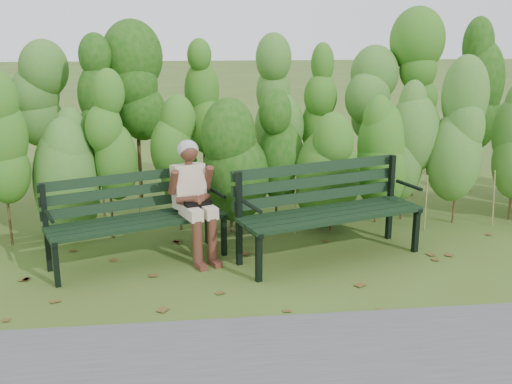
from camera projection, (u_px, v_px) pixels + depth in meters
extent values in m
plane|color=#40511D|center=(260.00, 274.00, 5.97)|extent=(80.00, 80.00, 0.00)
cylinder|color=#47381E|center=(6.00, 207.00, 6.81)|extent=(0.03, 0.03, 0.80)
ellipsoid|color=#48751C|center=(0.00, 152.00, 6.64)|extent=(0.64, 0.64, 1.44)
cylinder|color=#47381E|center=(62.00, 205.00, 6.87)|extent=(0.03, 0.03, 0.80)
ellipsoid|color=#48751C|center=(57.00, 151.00, 6.70)|extent=(0.64, 0.64, 1.44)
cylinder|color=#47381E|center=(116.00, 204.00, 6.94)|extent=(0.03, 0.03, 0.80)
ellipsoid|color=#48751C|center=(112.00, 149.00, 6.77)|extent=(0.64, 0.64, 1.44)
cylinder|color=#47381E|center=(169.00, 202.00, 7.01)|extent=(0.03, 0.03, 0.80)
ellipsoid|color=#48751C|center=(167.00, 148.00, 6.84)|extent=(0.64, 0.64, 1.44)
cylinder|color=#47381E|center=(221.00, 200.00, 7.08)|extent=(0.03, 0.03, 0.80)
ellipsoid|color=#48751C|center=(220.00, 147.00, 6.91)|extent=(0.64, 0.64, 1.44)
cylinder|color=#47381E|center=(272.00, 198.00, 7.15)|extent=(0.03, 0.03, 0.80)
ellipsoid|color=#48751C|center=(273.00, 146.00, 6.98)|extent=(0.64, 0.64, 1.44)
cylinder|color=#47381E|center=(322.00, 197.00, 7.21)|extent=(0.03, 0.03, 0.80)
ellipsoid|color=#48751C|center=(324.00, 145.00, 7.04)|extent=(0.64, 0.64, 1.44)
cylinder|color=#47381E|center=(372.00, 195.00, 7.28)|extent=(0.03, 0.03, 0.80)
ellipsoid|color=#48751C|center=(374.00, 144.00, 7.11)|extent=(0.64, 0.64, 1.44)
cylinder|color=#47381E|center=(420.00, 194.00, 7.35)|extent=(0.03, 0.03, 0.80)
ellipsoid|color=#48751C|center=(424.00, 142.00, 7.18)|extent=(0.64, 0.64, 1.44)
cylinder|color=#47381E|center=(467.00, 192.00, 7.42)|extent=(0.03, 0.03, 0.80)
ellipsoid|color=#48751C|center=(472.00, 141.00, 7.25)|extent=(0.64, 0.64, 1.44)
cylinder|color=#47381E|center=(32.00, 174.00, 7.73)|extent=(0.04, 0.04, 1.10)
ellipsoid|color=#154B0C|center=(25.00, 105.00, 7.50)|extent=(0.70, 0.70, 1.98)
cylinder|color=#47381E|center=(93.00, 172.00, 7.82)|extent=(0.04, 0.04, 1.10)
ellipsoid|color=#154B0C|center=(88.00, 104.00, 7.58)|extent=(0.70, 0.70, 1.98)
cylinder|color=#47381E|center=(152.00, 170.00, 7.90)|extent=(0.04, 0.04, 1.10)
ellipsoid|color=#154B0C|center=(149.00, 104.00, 7.67)|extent=(0.70, 0.70, 1.98)
cylinder|color=#47381E|center=(211.00, 169.00, 7.99)|extent=(0.04, 0.04, 1.10)
ellipsoid|color=#154B0C|center=(209.00, 103.00, 7.75)|extent=(0.70, 0.70, 1.98)
cylinder|color=#47381E|center=(268.00, 167.00, 8.07)|extent=(0.04, 0.04, 1.10)
ellipsoid|color=#154B0C|center=(268.00, 102.00, 7.84)|extent=(0.70, 0.70, 1.98)
cylinder|color=#47381E|center=(323.00, 166.00, 8.16)|extent=(0.04, 0.04, 1.10)
ellipsoid|color=#154B0C|center=(325.00, 101.00, 7.92)|extent=(0.70, 0.70, 1.98)
cylinder|color=#47381E|center=(378.00, 164.00, 8.24)|extent=(0.04, 0.04, 1.10)
ellipsoid|color=#154B0C|center=(381.00, 100.00, 8.01)|extent=(0.70, 0.70, 1.98)
cylinder|color=#47381E|center=(431.00, 163.00, 8.33)|extent=(0.04, 0.04, 1.10)
ellipsoid|color=#154B0C|center=(436.00, 100.00, 8.10)|extent=(0.70, 0.70, 1.98)
cylinder|color=#47381E|center=(484.00, 162.00, 8.41)|extent=(0.04, 0.04, 1.10)
ellipsoid|color=#154B0C|center=(490.00, 99.00, 8.18)|extent=(0.70, 0.70, 1.98)
cube|color=brown|center=(209.00, 264.00, 6.20)|extent=(0.08, 0.10, 0.01)
cube|color=brown|center=(411.00, 239.00, 6.94)|extent=(0.11, 0.11, 0.01)
cube|color=brown|center=(384.00, 309.00, 5.22)|extent=(0.09, 0.11, 0.01)
cube|color=brown|center=(18.00, 286.00, 5.69)|extent=(0.08, 0.10, 0.01)
cube|color=brown|center=(368.00, 246.00, 6.73)|extent=(0.09, 0.11, 0.01)
cube|color=brown|center=(297.00, 264.00, 6.21)|extent=(0.10, 0.08, 0.01)
cube|color=brown|center=(62.00, 283.00, 5.73)|extent=(0.11, 0.11, 0.01)
cube|color=brown|center=(250.00, 270.00, 6.06)|extent=(0.10, 0.11, 0.01)
cube|color=brown|center=(422.00, 305.00, 5.30)|extent=(0.11, 0.11, 0.01)
cube|color=brown|center=(280.00, 245.00, 6.75)|extent=(0.11, 0.11, 0.01)
cube|color=brown|center=(115.00, 309.00, 5.21)|extent=(0.11, 0.11, 0.01)
cube|color=brown|center=(505.00, 264.00, 6.19)|extent=(0.10, 0.11, 0.01)
cube|color=brown|center=(495.00, 285.00, 5.70)|extent=(0.09, 0.07, 0.01)
cube|color=brown|center=(248.00, 271.00, 6.02)|extent=(0.11, 0.11, 0.01)
cube|color=brown|center=(401.00, 281.00, 5.79)|extent=(0.11, 0.09, 0.01)
cube|color=brown|center=(160.00, 263.00, 6.24)|extent=(0.11, 0.11, 0.01)
cube|color=brown|center=(73.00, 316.00, 5.08)|extent=(0.11, 0.10, 0.01)
cube|color=brown|center=(41.00, 323.00, 4.97)|extent=(0.11, 0.11, 0.01)
cube|color=brown|center=(106.00, 315.00, 5.11)|extent=(0.11, 0.11, 0.01)
cube|color=brown|center=(6.00, 257.00, 6.41)|extent=(0.09, 0.10, 0.01)
cube|color=brown|center=(65.00, 265.00, 6.18)|extent=(0.11, 0.11, 0.01)
cube|color=brown|center=(104.00, 275.00, 5.94)|extent=(0.09, 0.11, 0.01)
cube|color=brown|center=(154.00, 290.00, 5.60)|extent=(0.11, 0.11, 0.01)
cube|color=brown|center=(230.00, 315.00, 5.10)|extent=(0.09, 0.07, 0.01)
cube|color=brown|center=(392.00, 264.00, 6.22)|extent=(0.11, 0.11, 0.01)
cube|color=black|center=(144.00, 227.00, 5.96)|extent=(1.73, 0.76, 0.04)
cube|color=black|center=(140.00, 223.00, 6.06)|extent=(1.73, 0.76, 0.04)
cube|color=black|center=(136.00, 220.00, 6.17)|extent=(1.73, 0.76, 0.04)
cube|color=black|center=(133.00, 217.00, 6.28)|extent=(1.73, 0.76, 0.04)
cube|color=black|center=(130.00, 204.00, 6.33)|extent=(1.72, 0.71, 0.11)
cube|color=black|center=(129.00, 191.00, 6.30)|extent=(1.72, 0.71, 0.11)
cube|color=black|center=(127.00, 178.00, 6.28)|extent=(1.72, 0.71, 0.11)
cube|color=black|center=(56.00, 264.00, 5.61)|extent=(0.07, 0.07, 0.45)
cube|color=black|center=(46.00, 228.00, 5.92)|extent=(0.07, 0.07, 0.91)
cube|color=black|center=(50.00, 237.00, 5.73)|extent=(0.23, 0.49, 0.04)
cylinder|color=black|center=(49.00, 216.00, 5.63)|extent=(0.17, 0.37, 0.04)
cube|color=black|center=(224.00, 235.00, 6.40)|extent=(0.07, 0.07, 0.45)
cube|color=black|center=(207.00, 205.00, 6.71)|extent=(0.07, 0.07, 0.91)
cube|color=black|center=(216.00, 212.00, 6.52)|extent=(0.23, 0.49, 0.04)
cylinder|color=black|center=(217.00, 193.00, 6.41)|extent=(0.17, 0.37, 0.04)
cube|color=black|center=(342.00, 220.00, 6.06)|extent=(1.91, 0.74, 0.04)
cube|color=black|center=(335.00, 216.00, 6.18)|extent=(1.91, 0.74, 0.04)
cube|color=black|center=(328.00, 212.00, 6.30)|extent=(1.91, 0.74, 0.04)
cube|color=black|center=(321.00, 209.00, 6.42)|extent=(1.91, 0.74, 0.04)
cube|color=black|center=(317.00, 196.00, 6.47)|extent=(1.90, 0.68, 0.12)
cube|color=black|center=(316.00, 182.00, 6.45)|extent=(1.90, 0.68, 0.12)
cube|color=black|center=(316.00, 167.00, 6.42)|extent=(1.90, 0.68, 0.12)
cube|color=black|center=(259.00, 257.00, 5.73)|extent=(0.07, 0.07, 0.49)
cube|color=black|center=(239.00, 219.00, 6.07)|extent=(0.07, 0.07, 0.99)
cube|color=black|center=(249.00, 228.00, 5.86)|extent=(0.22, 0.54, 0.04)
cylinder|color=black|center=(251.00, 206.00, 5.75)|extent=(0.17, 0.40, 0.04)
cube|color=black|center=(416.00, 230.00, 6.50)|extent=(0.07, 0.07, 0.49)
cube|color=black|center=(390.00, 198.00, 6.84)|extent=(0.07, 0.07, 0.99)
cube|color=black|center=(404.00, 205.00, 6.63)|extent=(0.22, 0.54, 0.04)
cylinder|color=black|center=(409.00, 185.00, 6.52)|extent=(0.17, 0.40, 0.04)
cube|color=beige|center=(191.00, 212.00, 6.16)|extent=(0.26, 0.41, 0.12)
cube|color=beige|center=(206.00, 210.00, 6.23)|extent=(0.26, 0.41, 0.12)
cylinder|color=#532B1E|center=(197.00, 243.00, 6.10)|extent=(0.13, 0.13, 0.49)
cylinder|color=#532B1E|center=(212.00, 241.00, 6.18)|extent=(0.13, 0.13, 0.49)
cube|color=#532B1E|center=(201.00, 266.00, 6.10)|extent=(0.14, 0.20, 0.06)
cube|color=#532B1E|center=(216.00, 263.00, 6.17)|extent=(0.14, 0.20, 0.06)
cube|color=beige|center=(189.00, 186.00, 6.35)|extent=(0.39, 0.34, 0.48)
cylinder|color=#532B1E|center=(189.00, 163.00, 6.27)|extent=(0.08, 0.08, 0.09)
sphere|color=#532B1E|center=(189.00, 152.00, 6.23)|extent=(0.19, 0.19, 0.19)
ellipsoid|color=gray|center=(188.00, 149.00, 6.24)|extent=(0.22, 0.21, 0.20)
cylinder|color=#532B1E|center=(174.00, 182.00, 6.18)|extent=(0.15, 0.21, 0.29)
cylinder|color=#532B1E|center=(208.00, 178.00, 6.35)|extent=(0.15, 0.21, 0.29)
cylinder|color=#532B1E|center=(187.00, 200.00, 6.16)|extent=(0.25, 0.19, 0.12)
cylinder|color=#532B1E|center=(205.00, 197.00, 6.25)|extent=(0.14, 0.26, 0.12)
sphere|color=#532B1E|center=(198.00, 202.00, 6.17)|extent=(0.10, 0.10, 0.10)
cube|color=black|center=(198.00, 207.00, 6.19)|extent=(0.30, 0.20, 0.15)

